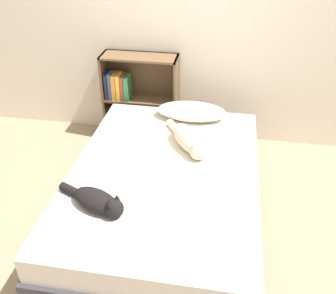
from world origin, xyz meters
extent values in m
plane|color=#997F60|center=(0.00, 0.00, 0.00)|extent=(8.00, 8.00, 0.00)
cube|color=silver|center=(0.00, 1.32, 1.25)|extent=(8.00, 0.06, 2.50)
cube|color=#333338|center=(0.00, 0.00, 0.14)|extent=(1.38, 1.95, 0.28)
cube|color=beige|center=(0.00, 0.00, 0.38)|extent=(1.33, 1.89, 0.19)
ellipsoid|color=beige|center=(0.10, 0.79, 0.54)|extent=(0.61, 0.30, 0.13)
ellipsoid|color=beige|center=(0.13, 0.32, 0.55)|extent=(0.36, 0.44, 0.16)
sphere|color=beige|center=(0.22, 0.17, 0.54)|extent=(0.14, 0.14, 0.14)
cone|color=beige|center=(0.26, 0.19, 0.61)|extent=(0.04, 0.04, 0.03)
cone|color=beige|center=(0.19, 0.15, 0.61)|extent=(0.04, 0.04, 0.03)
cylinder|color=beige|center=(-0.02, 0.55, 0.50)|extent=(0.15, 0.19, 0.06)
ellipsoid|color=black|center=(-0.35, -0.46, 0.53)|extent=(0.38, 0.29, 0.11)
sphere|color=black|center=(-0.22, -0.52, 0.53)|extent=(0.12, 0.12, 0.12)
cone|color=black|center=(-0.21, -0.49, 0.60)|extent=(0.04, 0.04, 0.03)
cone|color=black|center=(-0.24, -0.55, 0.60)|extent=(0.04, 0.04, 0.03)
cylinder|color=black|center=(-0.57, -0.37, 0.50)|extent=(0.17, 0.12, 0.06)
cube|color=brown|center=(-0.80, 1.15, 0.44)|extent=(0.02, 0.26, 0.88)
cube|color=brown|center=(-0.09, 1.15, 0.44)|extent=(0.02, 0.26, 0.88)
cube|color=brown|center=(-0.45, 1.15, 0.01)|extent=(0.73, 0.26, 0.02)
cube|color=brown|center=(-0.45, 1.15, 0.87)|extent=(0.73, 0.26, 0.02)
cube|color=brown|center=(-0.45, 1.15, 0.44)|extent=(0.69, 0.26, 0.02)
cube|color=brown|center=(-0.45, 1.27, 0.44)|extent=(0.73, 0.02, 0.88)
cube|color=#232328|center=(-0.76, 1.11, 0.58)|extent=(0.03, 0.16, 0.26)
cube|color=#2D519E|center=(-0.73, 1.11, 0.59)|extent=(0.03, 0.16, 0.27)
cube|color=orange|center=(-0.69, 1.11, 0.58)|extent=(0.04, 0.16, 0.25)
cube|color=gold|center=(-0.64, 1.11, 0.58)|extent=(0.04, 0.16, 0.25)
cube|color=#B7332D|center=(-0.60, 1.11, 0.57)|extent=(0.03, 0.16, 0.24)
cube|color=#337F47|center=(-0.56, 1.11, 0.57)|extent=(0.04, 0.16, 0.24)
camera|label=1|loc=(0.39, -2.13, 2.11)|focal=40.00mm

